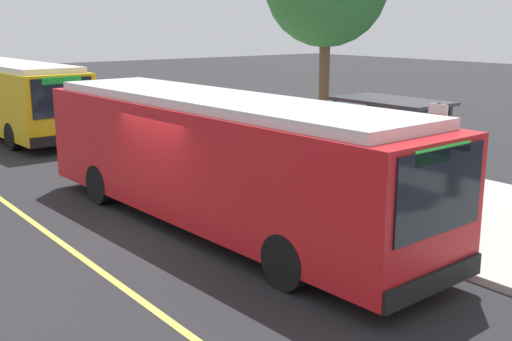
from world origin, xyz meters
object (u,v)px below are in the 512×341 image
(transit_bus_main, at_px, (217,156))
(transit_bus_second, at_px, (12,96))
(waiting_bench, at_px, (397,178))
(pedestrian_commuter, at_px, (285,155))
(route_sign_post, at_px, (436,153))

(transit_bus_main, relative_size, transit_bus_second, 1.12)
(transit_bus_main, height_order, waiting_bench, transit_bus_main)
(transit_bus_main, bearing_deg, pedestrian_commuter, 110.32)
(waiting_bench, distance_m, route_sign_post, 3.56)
(transit_bus_main, relative_size, route_sign_post, 4.12)
(transit_bus_main, distance_m, route_sign_post, 4.62)
(transit_bus_second, relative_size, pedestrian_commuter, 6.08)
(waiting_bench, relative_size, pedestrian_commuter, 0.95)
(transit_bus_second, bearing_deg, transit_bus_main, -0.50)
(route_sign_post, distance_m, pedestrian_commuter, 4.83)
(transit_bus_main, bearing_deg, waiting_bench, 77.09)
(route_sign_post, relative_size, pedestrian_commuter, 1.66)
(transit_bus_main, xyz_separation_m, transit_bus_second, (-14.95, 0.13, -0.00))
(transit_bus_main, relative_size, waiting_bench, 7.21)
(transit_bus_main, height_order, route_sign_post, same)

